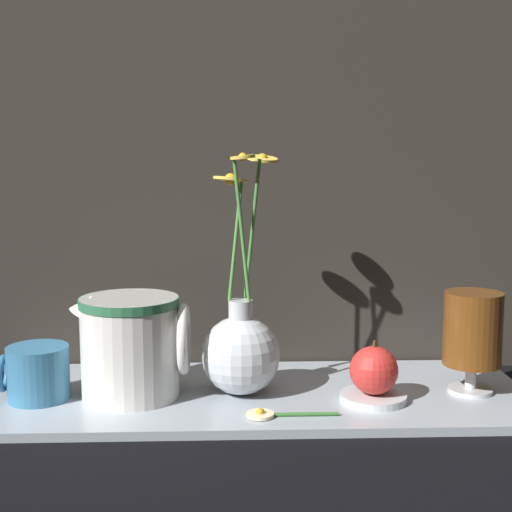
% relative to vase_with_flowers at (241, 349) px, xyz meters
% --- Properties ---
extents(ground_plane, '(6.00, 6.00, 0.00)m').
position_rel_vase_with_flowers_xyz_m(ground_plane, '(0.03, 0.01, -0.08)').
color(ground_plane, black).
extents(shelf, '(0.74, 0.29, 0.01)m').
position_rel_vase_with_flowers_xyz_m(shelf, '(0.03, 0.01, -0.07)').
color(shelf, '#9EA8B2').
rests_on(shelf, ground_plane).
extents(backdrop_wall, '(1.24, 0.02, 1.10)m').
position_rel_vase_with_flowers_xyz_m(backdrop_wall, '(0.03, 0.17, 0.47)').
color(backdrop_wall, '#2D2823').
rests_on(backdrop_wall, ground_plane).
extents(vase_with_flowers, '(0.12, 0.11, 0.33)m').
position_rel_vase_with_flowers_xyz_m(vase_with_flowers, '(0.00, 0.00, 0.00)').
color(vase_with_flowers, silver).
rests_on(vase_with_flowers, shelf).
extents(yellow_mug, '(0.09, 0.08, 0.07)m').
position_rel_vase_with_flowers_xyz_m(yellow_mug, '(-0.28, -0.01, -0.03)').
color(yellow_mug, teal).
rests_on(yellow_mug, shelf).
extents(ceramic_pitcher, '(0.16, 0.14, 0.15)m').
position_rel_vase_with_flowers_xyz_m(ceramic_pitcher, '(-0.15, -0.01, 0.01)').
color(ceramic_pitcher, white).
rests_on(ceramic_pitcher, shelf).
extents(tea_glass, '(0.08, 0.08, 0.14)m').
position_rel_vase_with_flowers_xyz_m(tea_glass, '(0.32, -0.01, 0.02)').
color(tea_glass, silver).
rests_on(tea_glass, shelf).
extents(saucer_plate, '(0.09, 0.09, 0.01)m').
position_rel_vase_with_flowers_xyz_m(saucer_plate, '(0.18, -0.04, -0.06)').
color(saucer_plate, silver).
rests_on(saucer_plate, shelf).
extents(orange_fruit, '(0.07, 0.07, 0.07)m').
position_rel_vase_with_flowers_xyz_m(orange_fruit, '(0.18, -0.04, -0.02)').
color(orange_fruit, red).
rests_on(orange_fruit, saucer_plate).
extents(loose_daisy, '(0.12, 0.04, 0.01)m').
position_rel_vase_with_flowers_xyz_m(loose_daisy, '(0.04, -0.09, -0.06)').
color(loose_daisy, '#336B2D').
rests_on(loose_daisy, shelf).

